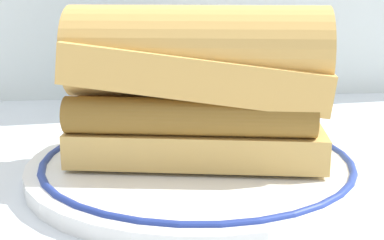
% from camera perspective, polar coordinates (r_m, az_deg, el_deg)
% --- Properties ---
extents(ground_plane, '(1.50, 1.50, 0.00)m').
position_cam_1_polar(ground_plane, '(0.42, 0.76, -6.45)').
color(ground_plane, silver).
extents(plate, '(0.27, 0.27, 0.01)m').
position_cam_1_polar(plate, '(0.43, 0.00, -4.78)').
color(plate, white).
rests_on(plate, ground_plane).
extents(sausage_sandwich, '(0.21, 0.12, 0.12)m').
position_cam_1_polar(sausage_sandwich, '(0.41, 0.00, 3.95)').
color(sausage_sandwich, '#DAAD5A').
rests_on(sausage_sandwich, plate).
extents(drinking_glass, '(0.07, 0.07, 0.11)m').
position_cam_1_polar(drinking_glass, '(0.63, -8.42, 5.10)').
color(drinking_glass, silver).
rests_on(drinking_glass, ground_plane).
extents(butter_knife, '(0.11, 0.11, 0.01)m').
position_cam_1_polar(butter_knife, '(0.65, 6.78, 1.49)').
color(butter_knife, silver).
rests_on(butter_knife, ground_plane).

